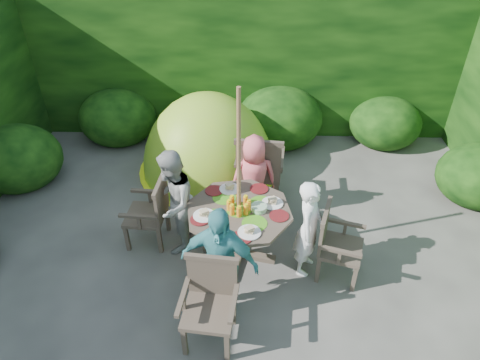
{
  "coord_description": "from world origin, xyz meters",
  "views": [
    {
      "loc": [
        0.12,
        -3.22,
        3.8
      ],
      "look_at": [
        -0.01,
        0.91,
        0.85
      ],
      "focal_mm": 32.0,
      "sensor_mm": 36.0,
      "label": 1
    }
  ],
  "objects_px": {
    "child_left": "(173,203)",
    "dome_tent": "(209,169)",
    "child_right": "(309,229)",
    "garden_chair_front": "(210,301)",
    "parasol_pole": "(239,183)",
    "patio_table": "(239,218)",
    "garden_chair_right": "(335,243)",
    "garden_chair_left": "(151,211)",
    "child_back": "(254,178)",
    "garden_chair_back": "(259,169)",
    "child_front": "(219,263)"
  },
  "relations": [
    {
      "from": "parasol_pole",
      "to": "child_right",
      "type": "relative_size",
      "value": 1.8
    },
    {
      "from": "garden_chair_front",
      "to": "dome_tent",
      "type": "distance_m",
      "value": 3.01
    },
    {
      "from": "child_left",
      "to": "child_front",
      "type": "xyz_separation_m",
      "value": [
        0.61,
        -0.95,
        0.01
      ]
    },
    {
      "from": "child_back",
      "to": "child_left",
      "type": "bearing_deg",
      "value": 25.17
    },
    {
      "from": "parasol_pole",
      "to": "garden_chair_left",
      "type": "distance_m",
      "value": 1.27
    },
    {
      "from": "child_front",
      "to": "child_right",
      "type": "bearing_deg",
      "value": 44.93
    },
    {
      "from": "garden_chair_front",
      "to": "child_right",
      "type": "xyz_separation_m",
      "value": [
        1.02,
        0.91,
        0.14
      ]
    },
    {
      "from": "garden_chair_back",
      "to": "child_left",
      "type": "distance_m",
      "value": 1.36
    },
    {
      "from": "child_back",
      "to": "garden_chair_front",
      "type": "bearing_deg",
      "value": 69.92
    },
    {
      "from": "parasol_pole",
      "to": "patio_table",
      "type": "bearing_deg",
      "value": 0.66
    },
    {
      "from": "garden_chair_left",
      "to": "child_right",
      "type": "relative_size",
      "value": 0.72
    },
    {
      "from": "patio_table",
      "to": "child_left",
      "type": "height_order",
      "value": "child_left"
    },
    {
      "from": "garden_chair_right",
      "to": "child_left",
      "type": "height_order",
      "value": "child_left"
    },
    {
      "from": "child_right",
      "to": "child_front",
      "type": "height_order",
      "value": "child_front"
    },
    {
      "from": "child_right",
      "to": "garden_chair_left",
      "type": "bearing_deg",
      "value": 95.86
    },
    {
      "from": "garden_chair_left",
      "to": "child_left",
      "type": "height_order",
      "value": "child_left"
    },
    {
      "from": "garden_chair_right",
      "to": "child_left",
      "type": "relative_size",
      "value": 0.64
    },
    {
      "from": "child_front",
      "to": "parasol_pole",
      "type": "bearing_deg",
      "value": 89.93
    },
    {
      "from": "garden_chair_back",
      "to": "garden_chair_front",
      "type": "distance_m",
      "value": 2.19
    },
    {
      "from": "patio_table",
      "to": "child_right",
      "type": "height_order",
      "value": "child_right"
    },
    {
      "from": "patio_table",
      "to": "parasol_pole",
      "type": "height_order",
      "value": "parasol_pole"
    },
    {
      "from": "child_back",
      "to": "child_front",
      "type": "relative_size",
      "value": 0.89
    },
    {
      "from": "garden_chair_left",
      "to": "dome_tent",
      "type": "relative_size",
      "value": 0.36
    },
    {
      "from": "child_back",
      "to": "dome_tent",
      "type": "xyz_separation_m",
      "value": [
        -0.71,
        1.1,
        -0.61
      ]
    },
    {
      "from": "garden_chair_front",
      "to": "child_left",
      "type": "xyz_separation_m",
      "value": [
        -0.54,
        1.24,
        0.2
      ]
    },
    {
      "from": "parasol_pole",
      "to": "garden_chair_back",
      "type": "relative_size",
      "value": 2.07
    },
    {
      "from": "garden_chair_right",
      "to": "garden_chair_back",
      "type": "distance_m",
      "value": 1.54
    },
    {
      "from": "garden_chair_left",
      "to": "child_back",
      "type": "distance_m",
      "value": 1.36
    },
    {
      "from": "parasol_pole",
      "to": "dome_tent",
      "type": "distance_m",
      "value": 2.24
    },
    {
      "from": "garden_chair_left",
      "to": "child_right",
      "type": "height_order",
      "value": "child_right"
    },
    {
      "from": "child_front",
      "to": "garden_chair_front",
      "type": "bearing_deg",
      "value": -91.65
    },
    {
      "from": "garden_chair_back",
      "to": "child_front",
      "type": "height_order",
      "value": "child_front"
    },
    {
      "from": "patio_table",
      "to": "garden_chair_right",
      "type": "relative_size",
      "value": 1.7
    },
    {
      "from": "child_back",
      "to": "garden_chair_right",
      "type": "bearing_deg",
      "value": 124.45
    },
    {
      "from": "garden_chair_back",
      "to": "child_left",
      "type": "height_order",
      "value": "child_left"
    },
    {
      "from": "child_left",
      "to": "dome_tent",
      "type": "distance_m",
      "value": 1.85
    },
    {
      "from": "patio_table",
      "to": "garden_chair_front",
      "type": "relative_size",
      "value": 1.66
    },
    {
      "from": "child_right",
      "to": "child_back",
      "type": "xyz_separation_m",
      "value": [
        -0.61,
        0.95,
        -0.01
      ]
    },
    {
      "from": "garden_chair_right",
      "to": "garden_chair_left",
      "type": "height_order",
      "value": "garden_chair_left"
    },
    {
      "from": "child_left",
      "to": "child_back",
      "type": "height_order",
      "value": "child_left"
    },
    {
      "from": "child_right",
      "to": "patio_table",
      "type": "bearing_deg",
      "value": 96.14
    },
    {
      "from": "patio_table",
      "to": "child_left",
      "type": "distance_m",
      "value": 0.81
    },
    {
      "from": "child_back",
      "to": "dome_tent",
      "type": "bearing_deg",
      "value": -64.83
    },
    {
      "from": "garden_chair_right",
      "to": "garden_chair_front",
      "type": "bearing_deg",
      "value": 139.65
    },
    {
      "from": "dome_tent",
      "to": "patio_table",
      "type": "bearing_deg",
      "value": -81.65
    },
    {
      "from": "parasol_pole",
      "to": "garden_chair_front",
      "type": "relative_size",
      "value": 2.48
    },
    {
      "from": "child_right",
      "to": "garden_chair_back",
      "type": "bearing_deg",
      "value": 42.21
    },
    {
      "from": "child_right",
      "to": "child_left",
      "type": "distance_m",
      "value": 1.6
    },
    {
      "from": "garden_chair_left",
      "to": "child_back",
      "type": "xyz_separation_m",
      "value": [
        1.24,
        0.54,
        0.14
      ]
    },
    {
      "from": "parasol_pole",
      "to": "garden_chair_back",
      "type": "xyz_separation_m",
      "value": [
        0.24,
        1.06,
        -0.53
      ]
    }
  ]
}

